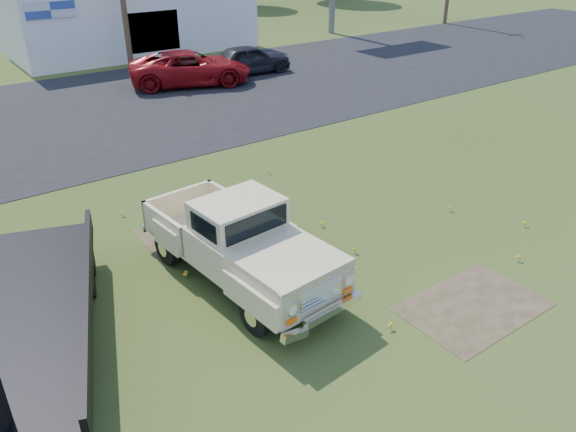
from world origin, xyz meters
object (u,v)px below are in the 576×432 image
at_px(vintage_pickup_truck, 239,241).
at_px(flatbed_trailer, 22,309).
at_px(red_pickup, 190,68).
at_px(dark_sedan, 250,59).

relative_size(vintage_pickup_truck, flatbed_trailer, 0.77).
relative_size(vintage_pickup_truck, red_pickup, 0.94).
relative_size(red_pickup, dark_sedan, 1.34).
xyz_separation_m(flatbed_trailer, red_pickup, (11.40, 15.78, -0.16)).
bearing_deg(vintage_pickup_truck, flatbed_trailer, 171.78).
relative_size(flatbed_trailer, dark_sedan, 1.63).
distance_m(flatbed_trailer, red_pickup, 19.47).
height_order(flatbed_trailer, dark_sedan, flatbed_trailer).
distance_m(vintage_pickup_truck, dark_sedan, 19.39).
height_order(vintage_pickup_truck, red_pickup, vintage_pickup_truck).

